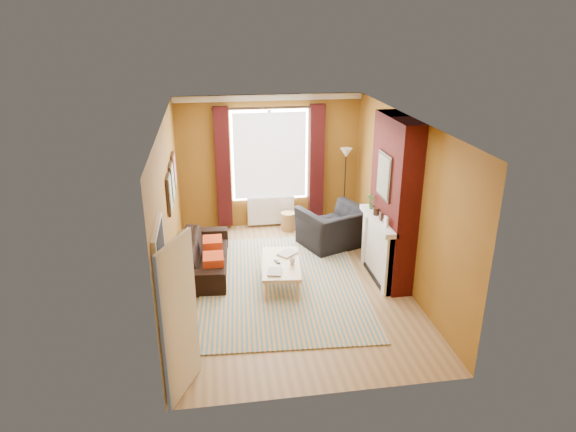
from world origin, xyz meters
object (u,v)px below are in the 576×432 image
object	(u,v)px
coffee_table	(281,265)
floor_lamp	(346,165)
sofa	(205,254)
armchair	(334,227)
wicker_stool	(288,221)

from	to	relation	value
coffee_table	floor_lamp	world-z (taller)	floor_lamp
sofa	floor_lamp	distance (m)	3.55
sofa	floor_lamp	bearing A→B (deg)	-57.73
coffee_table	sofa	bearing A→B (deg)	155.37
armchair	coffee_table	xyz separation A→B (m)	(-1.25, -1.41, -0.02)
wicker_stool	floor_lamp	xyz separation A→B (m)	(1.22, 0.03, 1.16)
armchair	floor_lamp	xyz separation A→B (m)	(0.46, 0.97, 0.97)
sofa	wicker_stool	distance (m)	2.37
wicker_stool	floor_lamp	distance (m)	1.68
armchair	wicker_stool	size ratio (longest dim) A/B	3.10
coffee_table	floor_lamp	bearing A→B (deg)	60.79
wicker_stool	floor_lamp	bearing A→B (deg)	1.54
armchair	wicker_stool	world-z (taller)	armchair
armchair	coffee_table	world-z (taller)	armchair
sofa	coffee_table	world-z (taller)	sofa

